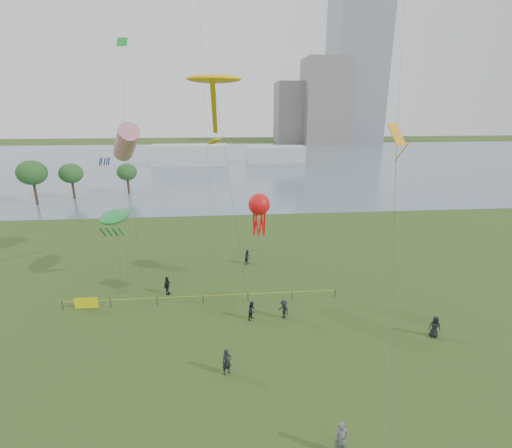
{
  "coord_description": "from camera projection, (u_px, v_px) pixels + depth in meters",
  "views": [
    {
      "loc": [
        -2.48,
        -17.4,
        16.73
      ],
      "look_at": [
        0.0,
        10.0,
        8.0
      ],
      "focal_mm": 26.0,
      "sensor_mm": 36.0,
      "label": 1
    }
  ],
  "objects": [
    {
      "name": "ground_plane",
      "position": [
        271.0,
        405.0,
        21.78
      ],
      "size": [
        400.0,
        400.0,
        0.0
      ],
      "primitive_type": "plane",
      "color": "#243C13"
    },
    {
      "name": "lake",
      "position": [
        230.0,
        162.0,
        116.71
      ],
      "size": [
        400.0,
        120.0,
        0.08
      ],
      "primitive_type": "cube",
      "color": "slate",
      "rests_on": "ground_plane"
    },
    {
      "name": "tower",
      "position": [
        360.0,
        7.0,
        168.45
      ],
      "size": [
        24.0,
        24.0,
        120.0
      ],
      "primitive_type": "cube",
      "color": "gray",
      "rests_on": "ground_plane"
    },
    {
      "name": "building_mid",
      "position": [
        324.0,
        102.0,
        173.78
      ],
      "size": [
        20.0,
        20.0,
        38.0
      ],
      "primitive_type": "cube",
      "color": "slate",
      "rests_on": "ground_plane"
    },
    {
      "name": "building_low",
      "position": [
        292.0,
        113.0,
        179.78
      ],
      "size": [
        16.0,
        18.0,
        28.0
      ],
      "primitive_type": "cube",
      "color": "slate",
      "rests_on": "ground_plane"
    },
    {
      "name": "pavilion_left",
      "position": [
        190.0,
        155.0,
        110.03
      ],
      "size": [
        22.0,
        8.0,
        6.0
      ],
      "primitive_type": "cube",
      "color": "silver",
      "rests_on": "ground_plane"
    },
    {
      "name": "pavilion_right",
      "position": [
        275.0,
        155.0,
        115.26
      ],
      "size": [
        18.0,
        7.0,
        5.0
      ],
      "primitive_type": "cube",
      "color": "silver",
      "rests_on": "ground_plane"
    },
    {
      "name": "trees",
      "position": [
        24.0,
        175.0,
        64.53
      ],
      "size": [
        32.04,
        17.03,
        8.03
      ],
      "color": "#332117",
      "rests_on": "ground_plane"
    },
    {
      "name": "fence",
      "position": [
        132.0,
        301.0,
        32.3
      ],
      "size": [
        24.07,
        0.07,
        1.05
      ],
      "color": "black",
      "rests_on": "ground_plane"
    },
    {
      "name": "kite_flyer",
      "position": [
        341.0,
        439.0,
        18.37
      ],
      "size": [
        0.74,
        0.5,
        1.96
      ],
      "primitive_type": "imported",
      "rotation": [
        0.0,
        0.0,
        -0.05
      ],
      "color": "#57595F",
      "rests_on": "ground_plane"
    },
    {
      "name": "spectator_a",
      "position": [
        252.0,
        310.0,
        30.32
      ],
      "size": [
        0.95,
        0.99,
        1.61
      ],
      "primitive_type": "imported",
      "rotation": [
        0.0,
        0.0,
        0.94
      ],
      "color": "black",
      "rests_on": "ground_plane"
    },
    {
      "name": "spectator_b",
      "position": [
        284.0,
        309.0,
        30.47
      ],
      "size": [
        1.1,
        1.21,
        1.63
      ],
      "primitive_type": "imported",
      "rotation": [
        0.0,
        0.0,
        -0.96
      ],
      "color": "black",
      "rests_on": "ground_plane"
    },
    {
      "name": "spectator_c",
      "position": [
        167.0,
        286.0,
        34.33
      ],
      "size": [
        0.75,
        1.12,
        1.76
      ],
      "primitive_type": "imported",
      "rotation": [
        0.0,
        0.0,
        1.23
      ],
      "color": "black",
      "rests_on": "ground_plane"
    },
    {
      "name": "spectator_d",
      "position": [
        435.0,
        327.0,
        27.98
      ],
      "size": [
        0.98,
        0.81,
        1.71
      ],
      "primitive_type": "imported",
      "rotation": [
        0.0,
        0.0,
        -0.37
      ],
      "color": "black",
      "rests_on": "ground_plane"
    },
    {
      "name": "spectator_f",
      "position": [
        227.0,
        362.0,
        24.05
      ],
      "size": [
        0.77,
        0.66,
        1.8
      ],
      "primitive_type": "imported",
      "rotation": [
        0.0,
        0.0,
        0.43
      ],
      "color": "black",
      "rests_on": "ground_plane"
    },
    {
      "name": "spectator_g",
      "position": [
        248.0,
        257.0,
        41.07
      ],
      "size": [
        0.98,
        0.98,
        1.6
      ],
      "primitive_type": "imported",
      "rotation": [
        0.0,
        0.0,
        0.78
      ],
      "color": "black",
      "rests_on": "ground_plane"
    },
    {
      "name": "kite_stingray",
      "position": [
        214.0,
        80.0,
        31.27
      ],
      "size": [
        4.86,
        9.95,
        19.35
      ],
      "rotation": [
        0.0,
        0.0,
        0.31
      ],
      "color": "#3F3F42"
    },
    {
      "name": "kite_windsock",
      "position": [
        126.0,
        142.0,
        34.54
      ],
      "size": [
        4.29,
        5.17,
        15.49
      ],
      "rotation": [
        0.0,
        0.0,
        -0.2
      ],
      "color": "#3F3F42"
    },
    {
      "name": "kite_creature",
      "position": [
        115.0,
        217.0,
        35.6
      ],
      "size": [
        2.63,
        5.22,
        7.12
      ],
      "rotation": [
        0.0,
        0.0,
        0.02
      ],
      "color": "#3F3F42"
    },
    {
      "name": "kite_octopus",
      "position": [
        259.0,
        205.0,
        33.96
      ],
      "size": [
        2.0,
        5.17,
        9.2
      ],
      "rotation": [
        0.0,
        0.0,
        0.12
      ],
      "color": "#3F3F42"
    },
    {
      "name": "kite_delta",
      "position": [
        397.0,
        146.0,
        22.91
      ],
      "size": [
        4.39,
        11.46,
        15.75
      ],
      "rotation": [
        0.0,
        0.0,
        -0.4
      ],
      "color": "#3F3F42"
    },
    {
      "name": "small_kites",
      "position": [
        240.0,
        2.0,
        34.15
      ],
      "size": [
        26.03,
        7.52,
        8.01
      ],
      "color": "#198C2D"
    }
  ]
}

